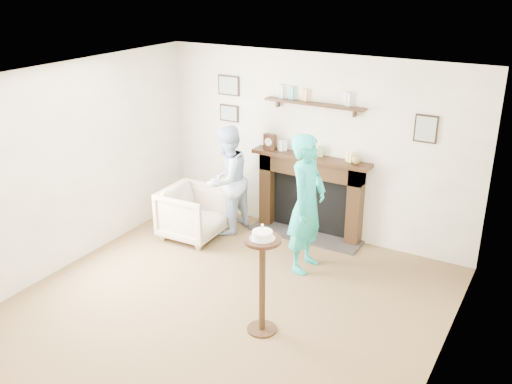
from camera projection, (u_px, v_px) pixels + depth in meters
ground at (214, 317)px, 6.13m from camera, size 5.00×5.00×0.00m
room_shell at (246, 156)px, 6.09m from camera, size 4.54×5.02×2.52m
armchair at (194, 236)px, 7.97m from camera, size 0.80×0.78×0.71m
man at (228, 230)px, 8.14m from camera, size 0.64×0.79×1.54m
woman at (305, 267)px, 7.15m from camera, size 0.42×0.64×1.73m
pedestal_table at (262, 267)px, 5.64m from camera, size 0.38×0.38×1.21m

